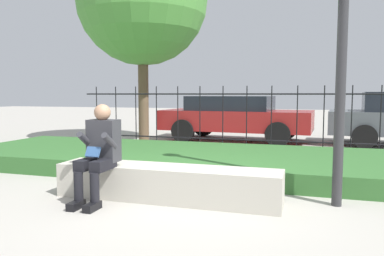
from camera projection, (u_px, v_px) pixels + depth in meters
The scene contains 7 objects.
ground_plane at pixel (175, 200), 4.80m from camera, with size 60.00×60.00×0.00m, color #A8A399.
stone_bench at pixel (167, 185), 4.82m from camera, with size 2.93×0.55×0.44m.
person_seated_reader at pixel (99, 149), 4.71m from camera, with size 0.42×0.73×1.24m.
grass_berm at pixel (214, 161), 6.84m from camera, with size 9.80×2.91×0.29m.
iron_fence at pixel (235, 118), 8.65m from camera, with size 7.80×0.03×1.55m.
car_parked_center at pixel (235, 116), 10.90m from camera, with size 4.37×2.18×1.30m.
tree_behind_fence at pixel (142, 0), 10.11m from camera, with size 3.53×3.53×5.67m.
Camera 1 is at (1.59, -4.43, 1.36)m, focal length 35.00 mm.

